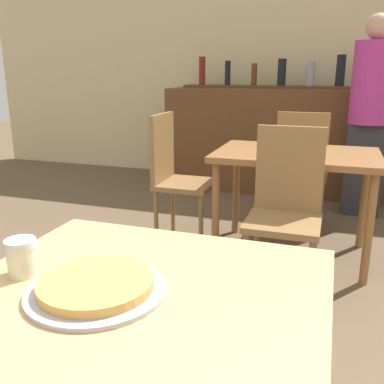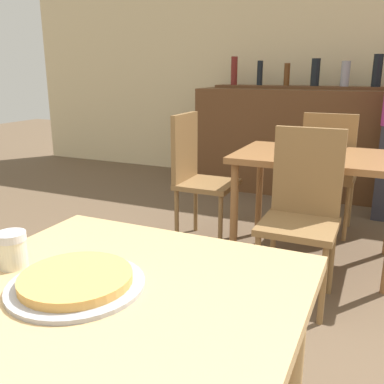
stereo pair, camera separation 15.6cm
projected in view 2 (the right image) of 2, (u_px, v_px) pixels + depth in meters
name	position (u px, v px, depth m)	size (l,w,h in m)	color
wall_back	(336.00, 56.00, 4.57)	(8.00, 0.05, 2.80)	beige
dining_table_near	(122.00, 316.00, 1.12)	(0.92, 0.80, 0.72)	tan
dining_table_far	(319.00, 168.00, 2.77)	(1.05, 0.72, 0.73)	brown
bar_counter	(322.00, 143.00, 4.36)	(2.60, 0.56, 1.07)	brown
bar_back_shelf	(334.00, 81.00, 4.30)	(2.39, 0.24, 0.33)	brown
chair_far_side_front	(302.00, 205.00, 2.34)	(0.40, 0.40, 0.95)	olive
chair_far_side_back	(328.00, 167.00, 3.25)	(0.40, 0.40, 0.95)	olive
chair_far_side_left	(197.00, 171.00, 3.14)	(0.40, 0.40, 0.95)	olive
pizza_tray	(76.00, 281.00, 1.08)	(0.35, 0.35, 0.04)	#A3A3A8
cheese_shaker	(12.00, 250.00, 1.18)	(0.08, 0.08, 0.10)	beige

